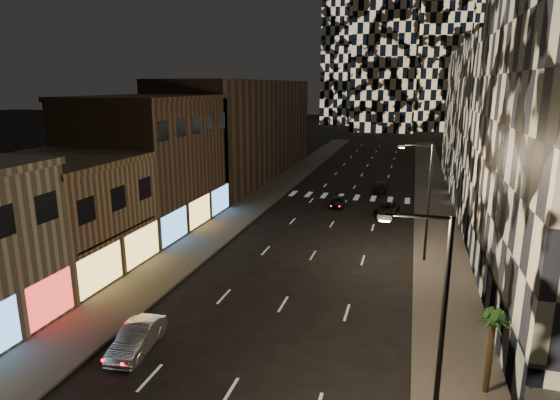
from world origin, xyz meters
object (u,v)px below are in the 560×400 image
Objects in this scene: streetlight_near at (436,319)px; car_dark_midlane at (338,202)px; car_dark_rightlane at (387,209)px; palm_tree at (493,325)px; car_dark_oncoming at (380,186)px; car_silver_parked at (137,338)px; streetlight_far at (426,194)px.

streetlight_near reaches higher than car_dark_midlane.
car_dark_midlane is 0.78× the size of car_dark_rightlane.
car_dark_midlane is 32.98m from palm_tree.
car_dark_midlane is at bearing 110.46° from palm_tree.
streetlight_near is 33.35m from car_dark_rightlane.
car_dark_rightlane is at bearing -20.87° from car_dark_midlane.
palm_tree is (11.49, -30.79, 2.77)m from car_dark_midlane.
car_dark_oncoming is 1.11× the size of palm_tree.
car_dark_midlane is 0.92× the size of palm_tree.
car_dark_oncoming is (4.00, 9.67, 0.02)m from car_dark_midlane.
car_silver_parked is (-14.16, 2.86, -4.65)m from streetlight_near.
streetlight_near is 2.11× the size of car_silver_parked.
car_silver_parked is 1.09× the size of palm_tree.
car_dark_midlane is 0.83× the size of car_dark_oncoming.
car_dark_rightlane is at bearing 95.86° from streetlight_near.
car_dark_oncoming reaches higher than car_dark_midlane.
streetlight_far is 2.29× the size of palm_tree.
streetlight_far is (0.00, 20.00, 0.00)m from streetlight_near.
car_dark_oncoming is at bearing 100.48° from palm_tree.
car_dark_rightlane is 29.57m from palm_tree.
car_silver_parked is at bearing 168.57° from streetlight_near.
streetlight_far is at bearing 90.00° from streetlight_near.
streetlight_near is at bearing 95.22° from car_dark_oncoming.
streetlight_near and streetlight_far have the same top height.
palm_tree is (2.63, -15.97, -1.97)m from streetlight_far.
palm_tree reaches higher than car_dark_midlane.
car_dark_midlane is at bearing 66.53° from car_dark_oncoming.
palm_tree reaches higher than car_dark_oncoming.
streetlight_near is 36.23m from car_dark_midlane.
palm_tree is at bearing 99.47° from car_dark_oncoming.
streetlight_far is at bearing 44.03° from car_silver_parked.
streetlight_far is 17.90m from car_dark_midlane.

